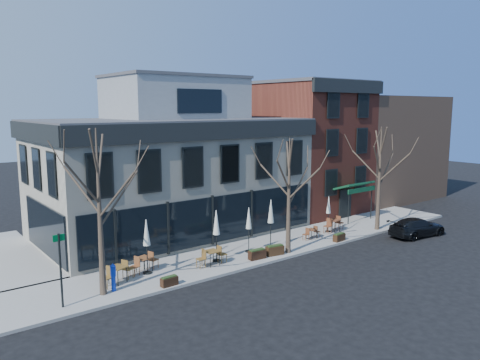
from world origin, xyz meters
TOP-DOWN VIEW (x-y plane):
  - ground at (0.00, 0.00)m, footprint 120.00×120.00m
  - sidewalk_front at (3.25, -2.15)m, footprint 33.50×4.70m
  - sidewalk_side at (-11.25, 6.00)m, footprint 4.50×12.00m
  - corner_building at (0.07, 5.07)m, footprint 18.39×10.39m
  - red_brick_building at (13.00, 4.98)m, footprint 8.20×11.78m
  - bg_building at (23.00, 6.00)m, footprint 12.00×12.00m
  - tree_corner at (-8.49, -3.20)m, footprint 3.93×3.98m
  - tree_mid at (3.01, -3.90)m, footprint 3.50×3.55m
  - tree_right at (12.01, -3.90)m, footprint 3.72×3.77m
  - sign_pole at (-10.50, -3.50)m, footprint 0.50×0.10m
  - parked_sedan at (13.09, -6.43)m, footprint 4.71×2.44m
  - call_box at (-7.95, -3.12)m, footprint 0.28×0.28m
  - cafe_set_0 at (-7.35, -2.26)m, footprint 2.01×1.21m
  - cafe_set_1 at (-5.55, -1.60)m, footprint 1.94×1.02m
  - cafe_set_2 at (-2.03, -2.94)m, footprint 1.94×0.79m
  - cafe_set_4 at (6.36, -2.68)m, footprint 1.55×0.65m
  - cafe_set_5 at (9.00, -2.34)m, footprint 2.03×0.89m
  - umbrella_0 at (-5.53, -1.94)m, footprint 0.48×0.48m
  - umbrella_1 at (-1.42, -2.53)m, footprint 0.48×0.48m
  - umbrella_2 at (1.16, -2.32)m, footprint 0.45×0.45m
  - umbrella_3 at (2.73, -2.58)m, footprint 0.50×0.50m
  - umbrella_4 at (8.61, -2.16)m, footprint 0.41×0.41m
  - planter_0 at (-5.48, -4.20)m, footprint 0.89×0.38m
  - planter_1 at (0.69, -3.70)m, footprint 1.09×0.51m
  - planter_2 at (2.01, -3.78)m, footprint 1.16×0.62m
  - planter_3 at (7.42, -4.20)m, footprint 0.96×0.44m

SIDE VIEW (x-z plane):
  - ground at x=0.00m, z-range 0.00..0.00m
  - sidewalk_front at x=3.25m, z-range 0.00..0.15m
  - sidewalk_side at x=-11.25m, z-range 0.00..0.15m
  - planter_0 at x=-5.48m, z-range 0.15..0.64m
  - planter_3 at x=7.42m, z-range 0.15..0.67m
  - planter_1 at x=0.69m, z-range 0.15..0.74m
  - planter_2 at x=2.01m, z-range 0.15..0.77m
  - cafe_set_4 at x=6.36m, z-range 0.16..0.97m
  - parked_sedan at x=13.09m, z-range 0.00..1.31m
  - cafe_set_1 at x=-5.55m, z-range 0.16..1.16m
  - cafe_set_2 at x=-2.03m, z-range 0.16..1.19m
  - cafe_set_0 at x=-7.35m, z-range 0.16..1.21m
  - cafe_set_5 at x=9.00m, z-range 0.16..1.22m
  - call_box at x=-7.95m, z-range 0.19..1.58m
  - umbrella_4 at x=8.61m, z-range 0.68..3.27m
  - sign_pole at x=-10.50m, z-range 0.37..3.77m
  - umbrella_2 at x=1.16m, z-range 0.73..3.54m
  - umbrella_0 at x=-5.53m, z-range 0.76..3.74m
  - umbrella_1 at x=-1.42m, z-range 0.77..3.80m
  - umbrella_3 at x=2.73m, z-range 0.80..3.94m
  - tree_mid at x=3.01m, z-range 0.27..7.31m
  - tree_right at x=12.01m, z-range 0.28..7.76m
  - tree_corner at x=-8.49m, z-range 0.29..8.21m
  - corner_building at x=0.07m, z-range -0.83..10.27m
  - bg_building at x=23.00m, z-range 0.00..10.00m
  - red_brick_building at x=13.00m, z-range 0.05..11.22m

